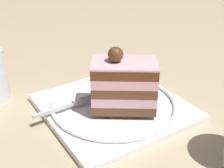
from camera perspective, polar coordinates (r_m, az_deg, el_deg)
The scene contains 4 objects.
ground_plane at distance 0.50m, azimuth 1.28°, elevation -4.65°, with size 2.40×2.40×0.00m, color tan.
dessert_plate at distance 0.49m, azimuth 0.00°, elevation -4.09°, with size 0.26×0.26×0.02m.
cake_slice at distance 0.45m, azimuth 2.31°, elevation -0.06°, with size 0.11×0.11×0.10m.
fork at distance 0.47m, azimuth -8.36°, elevation -4.04°, with size 0.11×0.03×0.00m.
Camera 1 is at (-0.30, -0.29, 0.26)m, focal length 47.28 mm.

